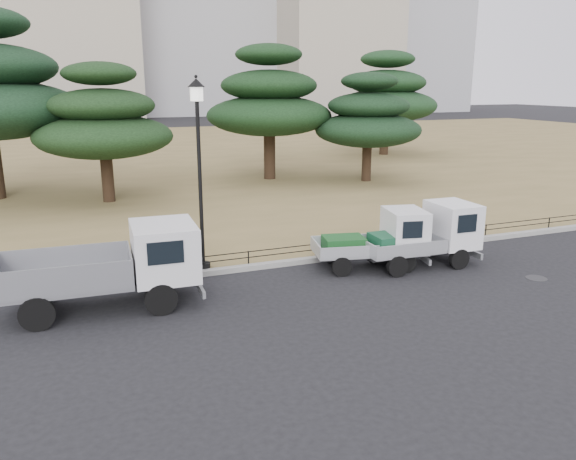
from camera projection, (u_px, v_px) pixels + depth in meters
name	position (u px, v px, depth m)	size (l,w,h in m)	color
ground	(315.00, 294.00, 15.04)	(220.00, 220.00, 0.00)	black
lawn	(149.00, 157.00, 42.55)	(120.00, 56.00, 0.15)	olive
curb	(281.00, 264.00, 17.36)	(120.00, 0.25, 0.16)	gray
truck_large	(113.00, 264.00, 13.90)	(4.81, 2.10, 2.07)	black
truck_kei_front	(379.00, 239.00, 17.06)	(3.57, 2.06, 1.77)	black
truck_kei_rear	(427.00, 235.00, 17.28)	(3.68, 1.69, 1.90)	black
street_lamp	(199.00, 143.00, 15.83)	(0.49, 0.49, 5.47)	black
pipe_fence	(279.00, 251.00, 17.41)	(38.00, 0.04, 0.40)	black
manhole	(536.00, 278.00, 16.28)	(0.60, 0.60, 0.01)	#2D2D30
pine_center_left	(103.00, 123.00, 25.26)	(6.17, 6.17, 6.28)	black
pine_center_right	(269.00, 102.00, 31.32)	(7.03, 7.03, 7.46)	black
pine_east_near	(368.00, 119.00, 30.84)	(5.89, 5.89, 5.95)	black
pine_east_far	(386.00, 95.00, 42.39)	(7.70, 7.70, 7.73)	black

